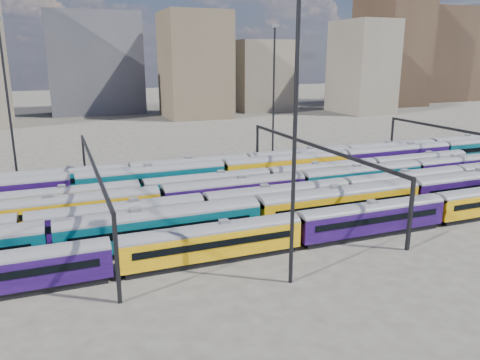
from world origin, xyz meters
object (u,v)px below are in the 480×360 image
object	(u,v)px
rake_0	(212,238)
rake_1	(339,200)
mast_2	(295,131)
rake_2	(278,197)

from	to	relation	value
rake_0	rake_1	bearing A→B (deg)	15.45
rake_0	mast_2	world-z (taller)	mast_2
rake_2	rake_1	bearing A→B (deg)	-40.22
rake_1	mast_2	size ratio (longest dim) A/B	4.30
mast_2	rake_0	bearing A→B (deg)	126.45
rake_1	mast_2	xyz separation A→B (m)	(-12.92, -12.00, 11.12)
rake_0	rake_2	xyz separation A→B (m)	(12.18, 10.00, 0.12)
rake_0	rake_1	size ratio (longest dim) A/B	0.86
rake_1	mast_2	world-z (taller)	mast_2
rake_2	mast_2	world-z (taller)	mast_2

